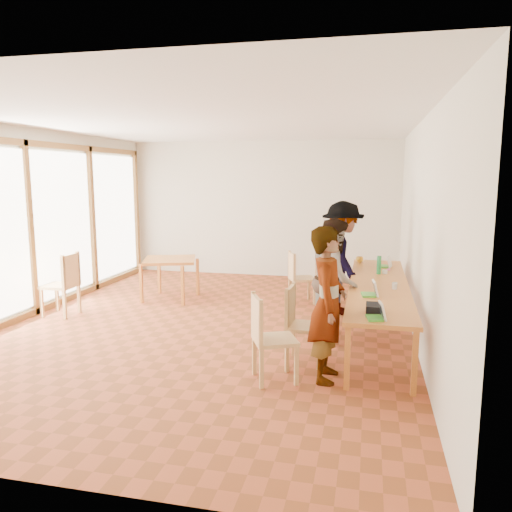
{
  "coord_description": "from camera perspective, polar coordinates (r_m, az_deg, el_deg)",
  "views": [
    {
      "loc": [
        2.33,
        -6.92,
        2.25
      ],
      "look_at": [
        0.76,
        -0.02,
        1.1
      ],
      "focal_mm": 35.0,
      "sensor_mm": 36.0,
      "label": 1
    }
  ],
  "objects": [
    {
      "name": "ground",
      "position": [
        7.64,
        -5.61,
        -7.94
      ],
      "size": [
        8.0,
        8.0,
        0.0
      ],
      "primitive_type": "plane",
      "color": "#A24827",
      "rests_on": "ground"
    },
    {
      "name": "chair_empty",
      "position": [
        8.45,
        7.72,
        -2.78
      ],
      "size": [
        0.43,
        0.43,
        0.44
      ],
      "rotation": [
        0.0,
        0.0,
        -0.13
      ],
      "color": "tan",
      "rests_on": "ground"
    },
    {
      "name": "wall_back",
      "position": [
        11.19,
        0.74,
        5.38
      ],
      "size": [
        6.0,
        0.1,
        3.0
      ],
      "primitive_type": "cube",
      "color": "beige",
      "rests_on": "ground"
    },
    {
      "name": "green_bottle",
      "position": [
        7.86,
        13.88,
        -1.02
      ],
      "size": [
        0.07,
        0.07,
        0.28
      ],
      "primitive_type": "cylinder",
      "color": "#208140",
      "rests_on": "communal_table"
    },
    {
      "name": "chair_near",
      "position": [
        5.49,
        1.12,
        -8.34
      ],
      "size": [
        0.6,
        0.6,
        0.51
      ],
      "rotation": [
        0.0,
        0.0,
        0.43
      ],
      "color": "tan",
      "rests_on": "ground"
    },
    {
      "name": "person_mid",
      "position": [
        6.98,
        8.98,
        -2.58
      ],
      "size": [
        0.65,
        0.82,
        1.67
      ],
      "primitive_type": "imported",
      "rotation": [
        0.0,
        0.0,
        1.59
      ],
      "color": "gray",
      "rests_on": "ground"
    },
    {
      "name": "wall_front",
      "position": [
        3.81,
        -25.28,
        -3.01
      ],
      "size": [
        6.0,
        0.1,
        3.0
      ],
      "primitive_type": "cube",
      "color": "beige",
      "rests_on": "ground"
    },
    {
      "name": "side_table",
      "position": [
        9.21,
        -9.82,
        -0.8
      ],
      "size": [
        0.9,
        0.9,
        0.75
      ],
      "rotation": [
        0.0,
        0.0,
        0.32
      ],
      "color": "#BE732A",
      "rests_on": "ground"
    },
    {
      "name": "chair_far",
      "position": [
        8.86,
        4.7,
        -1.84
      ],
      "size": [
        0.55,
        0.55,
        0.48
      ],
      "rotation": [
        0.0,
        0.0,
        0.39
      ],
      "color": "tan",
      "rests_on": "ground"
    },
    {
      "name": "person_near",
      "position": [
        5.52,
        8.22,
        -5.48
      ],
      "size": [
        0.42,
        0.63,
        1.71
      ],
      "primitive_type": "imported",
      "rotation": [
        0.0,
        0.0,
        1.56
      ],
      "color": "gray",
      "rests_on": "ground"
    },
    {
      "name": "laptop_far",
      "position": [
        8.49,
        14.72,
        -0.89
      ],
      "size": [
        0.24,
        0.26,
        0.19
      ],
      "rotation": [
        0.0,
        0.0,
        -0.2
      ],
      "color": "green",
      "rests_on": "communal_table"
    },
    {
      "name": "condiment_cup",
      "position": [
        7.93,
        14.5,
        -1.76
      ],
      "size": [
        0.08,
        0.08,
        0.06
      ],
      "primitive_type": "cylinder",
      "color": "white",
      "rests_on": "communal_table"
    },
    {
      "name": "chair_mid",
      "position": [
        6.07,
        4.81,
        -6.83
      ],
      "size": [
        0.46,
        0.46,
        0.5
      ],
      "rotation": [
        0.0,
        0.0,
        -0.06
      ],
      "color": "tan",
      "rests_on": "ground"
    },
    {
      "name": "chair_spare",
      "position": [
        8.57,
        -20.95,
        -2.33
      ],
      "size": [
        0.48,
        0.48,
        0.54
      ],
      "rotation": [
        0.0,
        0.0,
        3.15
      ],
      "color": "tan",
      "rests_on": "ground"
    },
    {
      "name": "window_wall",
      "position": [
        8.75,
        -24.55,
        3.47
      ],
      "size": [
        0.1,
        8.0,
        3.0
      ],
      "primitive_type": "cube",
      "color": "white",
      "rests_on": "ground"
    },
    {
      "name": "clear_glass",
      "position": [
        6.89,
        15.56,
        -3.31
      ],
      "size": [
        0.07,
        0.07,
        0.09
      ],
      "primitive_type": "cylinder",
      "color": "silver",
      "rests_on": "communal_table"
    },
    {
      "name": "wall_right",
      "position": [
        7.0,
        18.22,
        2.61
      ],
      "size": [
        0.1,
        8.0,
        3.0
      ],
      "primitive_type": "cube",
      "color": "beige",
      "rests_on": "ground"
    },
    {
      "name": "laptop_near",
      "position": [
        5.43,
        13.81,
        -6.51
      ],
      "size": [
        0.22,
        0.25,
        0.19
      ],
      "rotation": [
        0.0,
        0.0,
        0.17
      ],
      "color": "green",
      "rests_on": "communal_table"
    },
    {
      "name": "laptop_mid",
      "position": [
        6.45,
        13.1,
        -3.98
      ],
      "size": [
        0.23,
        0.26,
        0.2
      ],
      "rotation": [
        0.0,
        0.0,
        0.13
      ],
      "color": "green",
      "rests_on": "communal_table"
    },
    {
      "name": "black_pouch",
      "position": [
        5.7,
        13.26,
        -5.82
      ],
      "size": [
        0.16,
        0.26,
        0.09
      ],
      "primitive_type": "cube",
      "color": "black",
      "rests_on": "communal_table"
    },
    {
      "name": "yellow_mug",
      "position": [
        8.86,
        11.74,
        -0.4
      ],
      "size": [
        0.15,
        0.15,
        0.1
      ],
      "primitive_type": "imported",
      "rotation": [
        0.0,
        0.0,
        -0.25
      ],
      "color": "gold",
      "rests_on": "communal_table"
    },
    {
      "name": "communal_table",
      "position": [
        7.2,
        13.86,
        -3.46
      ],
      "size": [
        0.8,
        4.0,
        0.75
      ],
      "color": "#BE732A",
      "rests_on": "ground"
    },
    {
      "name": "pink_phone",
      "position": [
        8.26,
        14.92,
        -1.5
      ],
      "size": [
        0.05,
        0.1,
        0.01
      ],
      "primitive_type": "cube",
      "color": "#EC429D",
      "rests_on": "communal_table"
    },
    {
      "name": "ceiling",
      "position": [
        7.35,
        -6.0,
        15.19
      ],
      "size": [
        6.0,
        8.0,
        0.04
      ],
      "primitive_type": "cube",
      "color": "white",
      "rests_on": "wall_back"
    },
    {
      "name": "person_far",
      "position": [
        8.22,
        9.82,
        -0.21
      ],
      "size": [
        1.01,
        1.34,
        1.84
      ],
      "primitive_type": "imported",
      "rotation": [
        0.0,
        0.0,
        1.87
      ],
      "color": "gray",
      "rests_on": "ground"
    }
  ]
}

